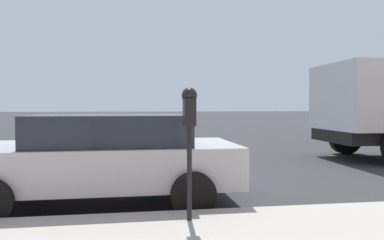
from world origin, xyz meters
TOP-DOWN VIEW (x-y plane):
  - ground_plane at (0.00, 0.00)m, footprint 220.00×220.00m
  - parking_meter at (-2.64, -0.70)m, footprint 0.21×0.19m
  - car_silver at (-1.06, 0.44)m, footprint 2.15×4.30m

SIDE VIEW (x-z plane):
  - ground_plane at x=0.00m, z-range 0.00..0.00m
  - car_silver at x=-1.06m, z-range 0.05..1.46m
  - parking_meter at x=-2.64m, z-range 0.58..2.20m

